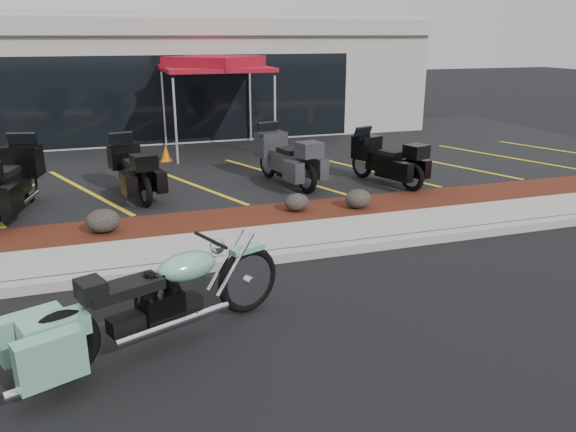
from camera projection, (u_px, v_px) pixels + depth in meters
name	position (u px, v px, depth m)	size (l,w,h in m)	color
ground	(250.00, 290.00, 7.76)	(90.00, 90.00, 0.00)	black
curb	(235.00, 261.00, 8.55)	(24.00, 0.25, 0.15)	gray
sidewalk	(226.00, 246.00, 9.18)	(24.00, 1.20, 0.15)	gray
mulch_bed	(212.00, 223.00, 10.26)	(24.00, 1.20, 0.16)	#3C140D
upper_lot	(174.00, 163.00, 15.14)	(26.00, 9.60, 0.15)	black
dealership_building	(149.00, 74.00, 20.22)	(18.00, 8.16, 4.00)	#A5A295
boulder_left	(103.00, 221.00, 9.50)	(0.57, 0.48, 0.40)	black
boulder_mid	(297.00, 202.00, 10.67)	(0.48, 0.40, 0.34)	black
boulder_right	(358.00, 199.00, 10.85)	(0.52, 0.43, 0.37)	black
hero_cruiser	(247.00, 270.00, 6.97)	(3.26, 0.83, 1.15)	#6FAD91
touring_black_front	(26.00, 167.00, 11.16)	(2.42, 0.92, 1.41)	black
touring_black_mid	(123.00, 161.00, 12.09)	(2.15, 0.82, 1.25)	black
touring_grey	(268.00, 150.00, 13.07)	(2.27, 0.87, 1.32)	#323137
touring_black_rear	(363.00, 152.00, 13.06)	(2.08, 0.80, 1.21)	black
traffic_cone	(166.00, 153.00, 14.94)	(0.29, 0.29, 0.43)	#D36207
popup_canopy	(215.00, 65.00, 15.53)	(3.64, 3.64, 2.66)	silver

